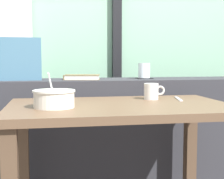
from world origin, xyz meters
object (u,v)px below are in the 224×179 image
object	(u,v)px
coaster_square	(144,78)
juice_glass	(144,71)
soup_bowl	(54,99)
closed_book	(82,77)
ceramic_mug	(152,91)
throw_pillow	(15,59)
breakfast_table	(120,130)
fork_utensil	(178,99)

from	to	relation	value
coaster_square	juice_glass	distance (m)	0.05
juice_glass	soup_bowl	size ratio (longest dim) A/B	0.53
closed_book	ceramic_mug	world-z (taller)	closed_book
soup_bowl	ceramic_mug	distance (m)	0.55
juice_glass	ceramic_mug	bearing A→B (deg)	-100.66
throw_pillow	ceramic_mug	world-z (taller)	throw_pillow
throw_pillow	ceramic_mug	xyz separation A→B (m)	(0.74, -0.44, -0.17)
breakfast_table	closed_book	xyz separation A→B (m)	(-0.13, 0.58, 0.22)
closed_book	fork_utensil	size ratio (longest dim) A/B	1.43
breakfast_table	closed_book	size ratio (longest dim) A/B	4.34
coaster_square	ceramic_mug	size ratio (longest dim) A/B	0.88
throw_pillow	soup_bowl	bearing A→B (deg)	-70.51
soup_bowl	coaster_square	bearing A→B (deg)	48.08
closed_book	coaster_square	bearing A→B (deg)	3.83
juice_glass	throw_pillow	distance (m)	0.83
breakfast_table	coaster_square	bearing A→B (deg)	64.75
coaster_square	closed_book	bearing A→B (deg)	-176.17
juice_glass	fork_utensil	size ratio (longest dim) A/B	0.58
juice_glass	breakfast_table	bearing A→B (deg)	-115.25
closed_book	throw_pillow	world-z (taller)	throw_pillow
closed_book	juice_glass	bearing A→B (deg)	3.83
coaster_square	closed_book	size ratio (longest dim) A/B	0.41
coaster_square	juice_glass	size ratio (longest dim) A/B	1.02
breakfast_table	juice_glass	world-z (taller)	juice_glass
coaster_square	ceramic_mug	xyz separation A→B (m)	(-0.08, -0.45, -0.04)
coaster_square	throw_pillow	distance (m)	0.84
coaster_square	fork_utensil	world-z (taller)	coaster_square
breakfast_table	ceramic_mug	bearing A→B (deg)	37.86
coaster_square	soup_bowl	distance (m)	0.89
closed_book	fork_utensil	xyz separation A→B (m)	(0.47, -0.45, -0.10)
throw_pillow	breakfast_table	bearing A→B (deg)	-47.93
juice_glass	fork_utensil	bearing A→B (deg)	-83.52
coaster_square	soup_bowl	xyz separation A→B (m)	(-0.60, -0.66, -0.05)
ceramic_mug	breakfast_table	bearing A→B (deg)	-142.14
ceramic_mug	throw_pillow	bearing A→B (deg)	149.19
closed_book	throw_pillow	size ratio (longest dim) A/B	0.76
fork_utensil	ceramic_mug	distance (m)	0.15
juice_glass	closed_book	xyz separation A→B (m)	(-0.42, -0.03, -0.03)
coaster_square	throw_pillow	xyz separation A→B (m)	(-0.83, -0.01, 0.13)
throw_pillow	fork_utensil	xyz separation A→B (m)	(0.88, -0.47, -0.21)
soup_bowl	ceramic_mug	bearing A→B (deg)	22.63
closed_book	soup_bowl	world-z (taller)	soup_bowl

